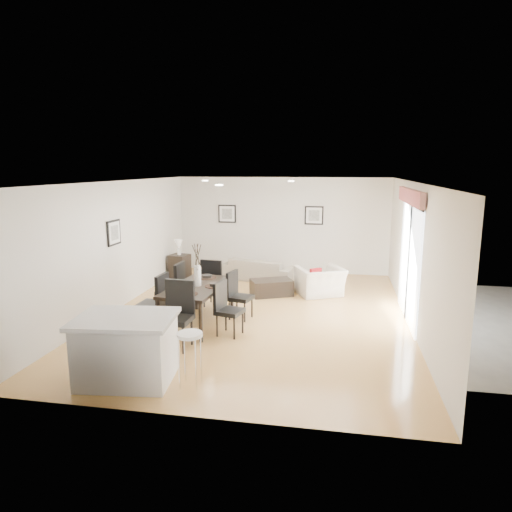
% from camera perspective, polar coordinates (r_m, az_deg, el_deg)
% --- Properties ---
extents(ground, '(8.00, 8.00, 0.00)m').
position_cam_1_polar(ground, '(9.46, 0.14, -7.30)').
color(ground, tan).
rests_on(ground, ground).
extents(wall_back, '(6.00, 0.04, 2.70)m').
position_cam_1_polar(wall_back, '(13.04, 3.28, 3.87)').
color(wall_back, silver).
rests_on(wall_back, ground).
extents(wall_front, '(6.00, 0.04, 2.70)m').
position_cam_1_polar(wall_front, '(5.35, -7.55, -6.81)').
color(wall_front, silver).
rests_on(wall_front, ground).
extents(wall_left, '(0.04, 8.00, 2.70)m').
position_cam_1_polar(wall_left, '(10.09, -16.87, 1.29)').
color(wall_left, silver).
rests_on(wall_left, ground).
extents(wall_right, '(0.04, 8.00, 2.70)m').
position_cam_1_polar(wall_right, '(9.09, 19.09, 0.12)').
color(wall_right, silver).
rests_on(wall_right, ground).
extents(ceiling, '(6.00, 8.00, 0.02)m').
position_cam_1_polar(ceiling, '(8.98, 0.15, 9.27)').
color(ceiling, white).
rests_on(ceiling, wall_back).
extents(sofa, '(2.14, 1.35, 0.58)m').
position_cam_1_polar(sofa, '(12.22, 0.47, -1.65)').
color(sofa, gray).
rests_on(sofa, ground).
extents(armchair, '(1.31, 1.25, 0.67)m').
position_cam_1_polar(armchair, '(10.85, 7.98, -3.17)').
color(armchair, beige).
rests_on(armchair, ground).
extents(dining_table, '(1.07, 1.91, 0.76)m').
position_cam_1_polar(dining_table, '(8.78, -7.27, -4.18)').
color(dining_table, black).
rests_on(dining_table, ground).
extents(dining_chair_wnear, '(0.51, 0.51, 1.07)m').
position_cam_1_polar(dining_chair_wnear, '(8.60, -12.29, -5.27)').
color(dining_chair_wnear, black).
rests_on(dining_chair_wnear, ground).
extents(dining_chair_wfar, '(0.50, 0.50, 1.09)m').
position_cam_1_polar(dining_chair_wfar, '(9.42, -10.14, -3.70)').
color(dining_chair_wfar, black).
rests_on(dining_chair_wfar, ground).
extents(dining_chair_enear, '(0.53, 0.53, 0.98)m').
position_cam_1_polar(dining_chair_enear, '(8.24, -3.83, -6.16)').
color(dining_chair_enear, black).
rests_on(dining_chair_enear, ground).
extents(dining_chair_efar, '(0.52, 0.52, 0.96)m').
position_cam_1_polar(dining_chair_efar, '(9.10, -2.40, -4.55)').
color(dining_chair_efar, black).
rests_on(dining_chair_efar, ground).
extents(dining_chair_head, '(0.53, 0.53, 1.13)m').
position_cam_1_polar(dining_chair_head, '(7.77, -9.75, -6.71)').
color(dining_chair_head, black).
rests_on(dining_chair_head, ground).
extents(dining_chair_foot, '(0.53, 0.53, 1.05)m').
position_cam_1_polar(dining_chair_foot, '(9.86, -5.34, -3.03)').
color(dining_chair_foot, black).
rests_on(dining_chair_foot, ground).
extents(vase, '(1.05, 1.60, 0.81)m').
position_cam_1_polar(vase, '(8.68, -7.34, -1.56)').
color(vase, white).
rests_on(vase, dining_table).
extents(coffee_table, '(1.09, 0.91, 0.38)m').
position_cam_1_polar(coffee_table, '(10.78, 1.95, -3.95)').
color(coffee_table, black).
rests_on(coffee_table, ground).
extents(side_table, '(0.57, 0.57, 0.64)m').
position_cam_1_polar(side_table, '(12.63, -9.54, -1.26)').
color(side_table, black).
rests_on(side_table, ground).
extents(table_lamp, '(0.22, 0.22, 0.41)m').
position_cam_1_polar(table_lamp, '(12.52, -9.62, 1.36)').
color(table_lamp, white).
rests_on(table_lamp, side_table).
extents(cushion, '(0.28, 0.24, 0.28)m').
position_cam_1_polar(cushion, '(10.71, 7.47, -2.29)').
color(cushion, maroon).
rests_on(cushion, armchair).
extents(kitchen_island, '(1.46, 1.18, 0.94)m').
position_cam_1_polar(kitchen_island, '(6.78, -15.88, -11.05)').
color(kitchen_island, silver).
rests_on(kitchen_island, ground).
extents(bar_stool, '(0.35, 0.35, 0.77)m').
position_cam_1_polar(bar_stool, '(6.37, -8.28, -10.40)').
color(bar_stool, white).
rests_on(bar_stool, ground).
extents(framed_print_back_left, '(0.52, 0.04, 0.52)m').
position_cam_1_polar(framed_print_back_left, '(13.26, -3.62, 5.29)').
color(framed_print_back_left, black).
rests_on(framed_print_back_left, wall_back).
extents(framed_print_back_right, '(0.52, 0.04, 0.52)m').
position_cam_1_polar(framed_print_back_right, '(12.89, 7.27, 5.06)').
color(framed_print_back_right, black).
rests_on(framed_print_back_right, wall_back).
extents(framed_print_left_wall, '(0.04, 0.52, 0.52)m').
position_cam_1_polar(framed_print_left_wall, '(9.86, -17.34, 2.80)').
color(framed_print_left_wall, black).
rests_on(framed_print_left_wall, wall_left).
extents(sliding_door, '(0.12, 2.70, 2.57)m').
position_cam_1_polar(sliding_door, '(9.33, 18.67, 2.37)').
color(sliding_door, white).
rests_on(sliding_door, wall_right).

